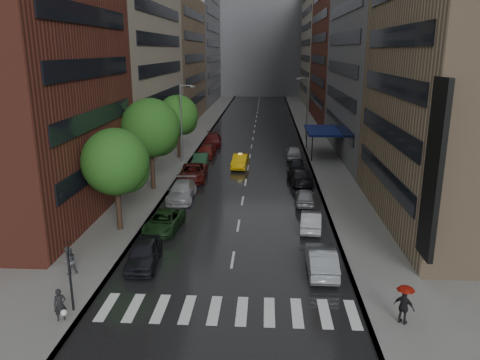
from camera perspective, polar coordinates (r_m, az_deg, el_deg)
name	(u,v)px	position (r m, az deg, el deg)	size (l,w,h in m)	color
ground	(228,291)	(26.51, -1.53, -13.39)	(220.00, 220.00, 0.00)	gray
road	(254,134)	(74.25, 1.68, 5.64)	(14.00, 140.00, 0.01)	black
sidewalk_left	(197,133)	(75.02, -5.25, 5.74)	(4.00, 140.00, 0.15)	gray
sidewalk_right	(311,134)	(74.54, 8.64, 5.56)	(4.00, 140.00, 0.15)	gray
crosswalk	(228,311)	(24.77, -1.45, -15.62)	(13.15, 2.80, 0.01)	silver
buildings_left	(167,30)	(83.70, -8.88, 17.58)	(8.00, 108.00, 38.00)	maroon
buildings_right	(348,36)	(80.88, 13.07, 16.77)	(8.05, 109.10, 36.00)	#937A5B
building_far	(261,38)	(141.15, 2.56, 16.87)	(40.00, 14.00, 32.00)	slate
tree_near	(115,162)	(34.14, -14.94, 2.13)	(4.78, 4.78, 7.61)	#382619
tree_mid	(150,128)	(43.78, -10.86, 6.23)	(5.43, 5.43, 8.66)	#382619
tree_far	(178,115)	(56.82, -7.59, 7.81)	(4.84, 4.84, 7.72)	#382619
taxi	(240,161)	(52.62, 0.01, 2.32)	(1.60, 4.59, 1.51)	#E0A50B
parked_cars_left	(193,173)	(47.65, -5.79, 0.83)	(2.88, 42.93, 1.60)	black
parked_cars_right	(302,184)	(44.11, 7.55, -0.46)	(2.55, 34.97, 1.59)	gray
ped_bag_walker	(60,305)	(24.94, -21.06, -14.08)	(0.71, 0.62, 1.62)	black
ped_black_umbrella	(69,254)	(29.23, -20.15, -8.50)	(1.01, 0.99, 2.09)	#4C4C51
ped_red_umbrella	(405,301)	(24.22, 19.43, -13.78)	(1.06, 0.97, 2.01)	black
traffic_light	(70,273)	(25.00, -20.06, -10.56)	(0.18, 0.15, 3.45)	black
street_lamp_left	(182,121)	(54.57, -7.09, 7.10)	(1.74, 0.22, 9.00)	gray
street_lamp_right	(306,107)	(68.80, 8.10, 8.81)	(1.74, 0.22, 9.00)	gray
awning	(323,131)	(59.32, 10.03, 5.94)	(4.00, 8.00, 3.12)	navy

